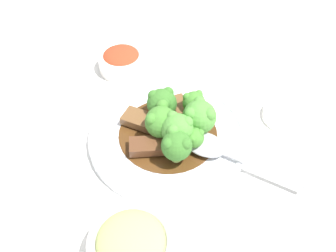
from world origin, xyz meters
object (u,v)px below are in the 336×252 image
broccoli_floret_1 (177,129)px  broccoli_floret_6 (160,119)px  main_plate (168,136)px  beef_strip_1 (176,123)px  beef_strip_0 (143,121)px  broccoli_floret_2 (162,103)px  beef_strip_3 (151,146)px  sauce_dish (286,115)px  broccoli_floret_0 (199,116)px  serving_spoon (211,147)px  side_bowl_kimchi (121,60)px  broccoli_floret_3 (177,145)px  side_bowl_appetizer (132,246)px  broccoli_floret_5 (194,102)px  beef_strip_2 (180,107)px  broccoli_floret_4 (194,137)px

broccoli_floret_1 → broccoli_floret_6: bearing=-72.5°
main_plate → beef_strip_1: size_ratio=5.13×
beef_strip_0 → broccoli_floret_2: 0.04m
beef_strip_3 → sauce_dish: 0.25m
beef_strip_1 → broccoli_floret_0: size_ratio=0.88×
beef_strip_1 → serving_spoon: serving_spoon is taller
serving_spoon → side_bowl_kimchi: (0.03, -0.28, -0.00)m
broccoli_floret_3 → serving_spoon: broccoli_floret_3 is taller
beef_strip_0 → serving_spoon: bearing=124.1°
beef_strip_0 → serving_spoon: (-0.07, 0.10, -0.00)m
broccoli_floret_1 → side_bowl_appetizer: size_ratio=0.54×
broccoli_floret_1 → broccoli_floret_3: 0.03m
serving_spoon → main_plate: bearing=-57.4°
broccoli_floret_5 → side_bowl_kimchi: (0.05, -0.19, -0.03)m
beef_strip_3 → main_plate: bearing=-156.3°
beef_strip_0 → side_bowl_kimchi: bearing=-102.2°
serving_spoon → beef_strip_1: bearing=-71.9°
main_plate → broccoli_floret_1: size_ratio=4.32×
beef_strip_2 → broccoli_floret_1: (0.04, 0.07, 0.03)m
broccoli_floret_4 → broccoli_floret_5: size_ratio=0.88×
beef_strip_0 → beef_strip_2: bearing=178.9°
beef_strip_1 → broccoli_floret_2: broccoli_floret_2 is taller
broccoli_floret_4 → broccoli_floret_3: bearing=10.4°
broccoli_floret_0 → broccoli_floret_6: broccoli_floret_0 is taller
main_plate → serving_spoon: (-0.04, 0.07, 0.02)m
broccoli_floret_6 → serving_spoon: (-0.05, 0.07, -0.03)m
broccoli_floret_3 → sauce_dish: bearing=180.0°
beef_strip_1 → broccoli_floret_0: (-0.03, 0.03, 0.03)m
beef_strip_2 → broccoli_floret_6: (0.06, 0.03, 0.02)m
main_plate → broccoli_floret_5: 0.07m
beef_strip_3 → side_bowl_kimchi: side_bowl_kimchi is taller
side_bowl_kimchi → broccoli_floret_1: bearing=87.4°
broccoli_floret_2 → broccoli_floret_3: broccoli_floret_3 is taller
broccoli_floret_2 → broccoli_floret_4: broccoli_floret_2 is taller
beef_strip_3 → side_bowl_appetizer: bearing=55.0°
side_bowl_kimchi → side_bowl_appetizer: 0.40m
beef_strip_2 → broccoli_floret_4: bearing=74.1°
beef_strip_3 → serving_spoon: 0.10m
broccoli_floret_6 → side_bowl_kimchi: broccoli_floret_6 is taller
broccoli_floret_2 → broccoli_floret_4: 0.09m
beef_strip_1 → side_bowl_appetizer: side_bowl_appetizer is taller
serving_spoon → broccoli_floret_4: bearing=-35.5°
beef_strip_3 → broccoli_floret_4: broccoli_floret_4 is taller
beef_strip_0 → broccoli_floret_3: (-0.01, 0.09, 0.03)m
broccoli_floret_1 → side_bowl_appetizer: bearing=42.8°
broccoli_floret_4 → serving_spoon: broccoli_floret_4 is taller
beef_strip_2 → broccoli_floret_5: bearing=125.8°
beef_strip_3 → broccoli_floret_5: (-0.10, -0.03, 0.02)m
main_plate → serving_spoon: 0.08m
broccoli_floret_6 → broccoli_floret_2: bearing=-122.8°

